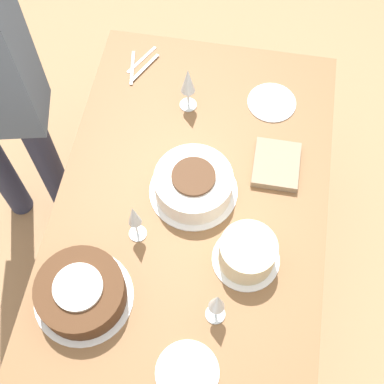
# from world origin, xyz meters

# --- Properties ---
(ground_plane) EXTENTS (12.00, 12.00, 0.00)m
(ground_plane) POSITION_xyz_m (0.00, 0.00, 0.00)
(ground_plane) COLOR #A87F56
(dining_table) EXTENTS (1.44, 0.93, 0.75)m
(dining_table) POSITION_xyz_m (0.00, 0.00, 0.64)
(dining_table) COLOR brown
(dining_table) RESTS_ON ground_plane
(cake_center_white) EXTENTS (0.31, 0.31, 0.11)m
(cake_center_white) POSITION_xyz_m (-0.03, -0.00, 0.80)
(cake_center_white) COLOR white
(cake_center_white) RESTS_ON dining_table
(cake_front_chocolate) EXTENTS (0.31, 0.31, 0.11)m
(cake_front_chocolate) POSITION_xyz_m (0.40, -0.28, 0.80)
(cake_front_chocolate) COLOR white
(cake_front_chocolate) RESTS_ON dining_table
(cake_back_decorated) EXTENTS (0.22, 0.22, 0.12)m
(cake_back_decorated) POSITION_xyz_m (0.19, 0.21, 0.81)
(cake_back_decorated) COLOR white
(cake_back_decorated) RESTS_ON dining_table
(wine_glass_near) EXTENTS (0.06, 0.06, 0.19)m
(wine_glass_near) POSITION_xyz_m (0.39, 0.14, 0.88)
(wine_glass_near) COLOR silver
(wine_glass_near) RESTS_ON dining_table
(wine_glass_far) EXTENTS (0.06, 0.06, 0.20)m
(wine_glass_far) POSITION_xyz_m (0.16, -0.16, 0.88)
(wine_glass_far) COLOR silver
(wine_glass_far) RESTS_ON dining_table
(wine_glass_extra) EXTENTS (0.07, 0.07, 0.20)m
(wine_glass_extra) POSITION_xyz_m (-0.39, -0.08, 0.89)
(wine_glass_extra) COLOR silver
(wine_glass_extra) RESTS_ON dining_table
(dessert_plate_left) EXTENTS (0.19, 0.19, 0.01)m
(dessert_plate_left) POSITION_xyz_m (-0.46, 0.23, 0.76)
(dessert_plate_left) COLOR silver
(dessert_plate_left) RESTS_ON dining_table
(dessert_plate_right) EXTENTS (0.19, 0.19, 0.01)m
(dessert_plate_right) POSITION_xyz_m (0.57, 0.08, 0.76)
(dessert_plate_right) COLOR silver
(dessert_plate_right) RESTS_ON dining_table
(fork_pile) EXTENTS (0.21, 0.11, 0.01)m
(fork_pile) POSITION_xyz_m (-0.55, -0.31, 0.76)
(fork_pile) COLOR silver
(fork_pile) RESTS_ON dining_table
(napkin_stack) EXTENTS (0.19, 0.16, 0.03)m
(napkin_stack) POSITION_xyz_m (-0.18, 0.27, 0.77)
(napkin_stack) COLOR gray
(napkin_stack) RESTS_ON dining_table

